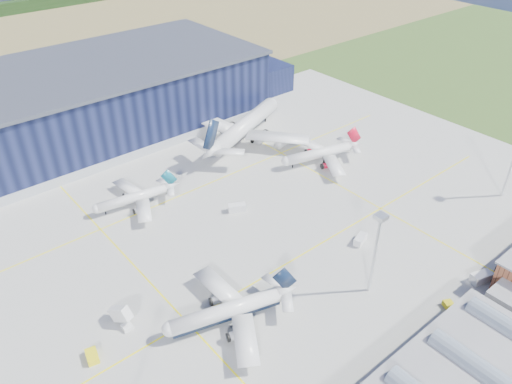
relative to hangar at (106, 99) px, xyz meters
name	(u,v)px	position (x,y,z in m)	size (l,w,h in m)	color
ground	(259,247)	(-2.81, -94.80, -11.62)	(600.00, 600.00, 0.00)	#33511E
apron	(236,229)	(-2.81, -84.80, -11.59)	(220.00, 160.00, 0.08)	gray
farmland	(4,51)	(-2.81, 125.20, -11.62)	(600.00, 220.00, 0.01)	#947E4F
hangar	(106,99)	(0.00, 0.00, 0.00)	(145.00, 62.00, 26.10)	black
light_mast_center	(377,242)	(7.19, -124.80, 3.82)	(2.60, 2.60, 23.00)	silver
airliner_navy	(226,305)	(-25.70, -110.43, -6.17)	(33.39, 32.66, 10.89)	silver
airliner_red	(319,149)	(42.87, -72.80, -6.36)	(32.23, 31.53, 10.51)	silver
airliner_widebody	(245,118)	(34.27, -42.93, -2.85)	(53.75, 52.58, 17.53)	silver
airliner_regional	(132,194)	(-19.76, -55.43, -7.10)	(27.68, 27.08, 9.03)	silver
gse_tug_a	(92,356)	(-53.70, -100.42, -10.81)	(2.37, 3.87, 1.61)	yellow
gse_tug_b	(449,306)	(17.20, -140.80, -10.93)	(2.12, 3.18, 1.38)	yellow
gse_van_a	(360,239)	(19.89, -111.36, -10.54)	(2.15, 4.93, 2.15)	silver
gse_van_b	(237,208)	(2.92, -77.77, -10.41)	(2.41, 5.26, 2.41)	silver
gse_tug_c	(249,126)	(41.13, -36.45, -10.97)	(1.85, 2.96, 1.29)	yellow
gse_van_c	(481,278)	(31.21, -140.80, -10.32)	(2.59, 5.39, 2.59)	silver
airstair	(121,317)	(-44.12, -95.15, -9.93)	(2.11, 5.27, 3.38)	silver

